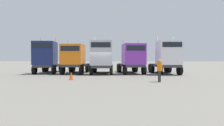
# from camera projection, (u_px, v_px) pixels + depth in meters

# --- Properties ---
(ground) EXTENTS (200.00, 200.00, 0.00)m
(ground) POSITION_uv_depth(u_px,v_px,m) (101.00, 75.00, 18.97)
(ground) COLOR gray
(semi_truck_navy) EXTENTS (3.39, 6.31, 4.43)m
(semi_truck_navy) POSITION_uv_depth(u_px,v_px,m) (47.00, 57.00, 20.95)
(semi_truck_navy) COLOR #333338
(semi_truck_navy) RESTS_ON ground
(semi_truck_orange) EXTENTS (2.63, 5.81, 4.06)m
(semi_truck_orange) POSITION_uv_depth(u_px,v_px,m) (74.00, 58.00, 20.49)
(semi_truck_orange) COLOR #333338
(semi_truck_orange) RESTS_ON ground
(semi_truck_silver) EXTENTS (2.88, 5.81, 4.42)m
(semi_truck_silver) POSITION_uv_depth(u_px,v_px,m) (102.00, 57.00, 19.93)
(semi_truck_silver) COLOR #333338
(semi_truck_silver) RESTS_ON ground
(semi_truck_purple) EXTENTS (3.56, 6.35, 4.10)m
(semi_truck_purple) POSITION_uv_depth(u_px,v_px,m) (132.00, 58.00, 20.41)
(semi_truck_purple) COLOR #333338
(semi_truck_purple) RESTS_ON ground
(semi_truck_white) EXTENTS (3.00, 5.91, 4.44)m
(semi_truck_white) POSITION_uv_depth(u_px,v_px,m) (167.00, 57.00, 19.86)
(semi_truck_white) COLOR #333338
(semi_truck_white) RESTS_ON ground
(visitor_in_hivis) EXTENTS (0.53, 0.53, 1.77)m
(visitor_in_hivis) POSITION_uv_depth(u_px,v_px,m) (159.00, 69.00, 13.28)
(visitor_in_hivis) COLOR #2C2C2C
(visitor_in_hivis) RESTS_ON ground
(traffic_cone_near) EXTENTS (0.36, 0.36, 0.67)m
(traffic_cone_near) POSITION_uv_depth(u_px,v_px,m) (71.00, 76.00, 14.58)
(traffic_cone_near) COLOR #F2590C
(traffic_cone_near) RESTS_ON ground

